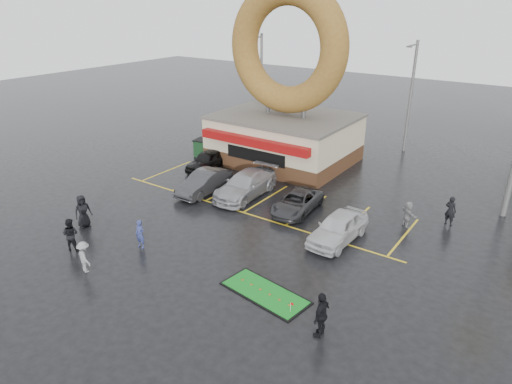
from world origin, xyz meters
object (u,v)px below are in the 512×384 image
Objects in this scene: donut_shop at (285,105)px; person_cameraman at (321,315)px; putting_green at (265,293)px; car_silver at (246,185)px; streetlight_mid at (410,95)px; car_black at (207,160)px; car_white at (338,228)px; streetlight_left at (261,80)px; car_dgrey at (204,182)px; person_blue at (140,234)px; car_grey at (297,202)px; dumpster at (207,148)px.

person_cameraman is (11.93, -16.67, -3.50)m from donut_shop.
person_cameraman is at bearing -54.42° from donut_shop.
putting_green is at bearing -108.55° from person_cameraman.
car_silver is at bearing -133.15° from person_cameraman.
streetlight_mid reaches higher than car_black.
putting_green is (-0.52, -6.20, -0.73)m from car_white.
streetlight_left is 2.00× the size of car_white.
car_dgrey is (-7.95, -16.52, -4.05)m from streetlight_mid.
person_blue is at bearing -70.53° from streetlight_left.
putting_green is at bearing -47.06° from car_black.
car_silver is (1.62, -7.42, -3.68)m from donut_shop.
streetlight_mid is 2.19× the size of car_black.
car_silver is (8.62, -14.37, -4.00)m from streetlight_left.
car_black is 4.57m from car_dgrey.
car_white is (12.96, -4.48, 0.07)m from car_black.
donut_shop reaches higher than person_blue.
car_white is at bearing -6.46° from car_dgrey.
streetlight_left is 19.64m from car_grey.
car_white reaches higher than putting_green.
streetlight_left reaches higher than car_dgrey.
car_dgrey is 2.31× the size of person_cameraman.
car_silver is at bearing 22.63° from car_dgrey.
person_blue is at bearing -177.52° from putting_green.
car_silver reaches higher than putting_green.
streetlight_mid is at bearing 80.45° from car_grey.
car_dgrey is at bearing -59.74° from dumpster.
car_grey is at bearing 154.83° from car_white.
streetlight_left is 30.50m from person_cameraman.
person_cameraman is (2.73, -7.22, 0.20)m from car_white.
car_silver is 8.84m from dumpster.
person_blue is (-8.09, -6.53, 0.00)m from car_white.
car_black is 0.97× the size of putting_green.
person_blue reaches higher than car_white.
person_blue reaches higher than putting_green.
car_dgrey is at bearing -123.40° from person_cameraman.
dumpster is 0.43× the size of putting_green.
streetlight_mid is at bearing 94.06° from putting_green.
car_silver is 10.87m from putting_green.
donut_shop reaches higher than dumpster.
person_cameraman reaches higher than dumpster.
streetlight_mid is at bearing 72.92° from person_blue.
streetlight_left is at bearing 137.24° from car_white.
dumpster is at bearing -140.41° from streetlight_mid.
car_black is 2.13× the size of person_cameraman.
dumpster is (-15.01, 6.80, -0.12)m from car_white.
streetlight_left is 2.02× the size of car_dgrey.
car_grey is (5.58, -7.55, -3.87)m from donut_shop.
car_silver is at bearing 173.86° from car_grey.
car_black is at bearing 153.64° from car_silver.
donut_shop is 9.40m from car_dgrey.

